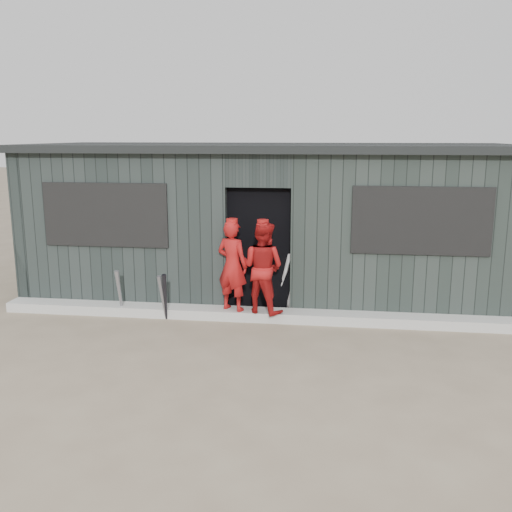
# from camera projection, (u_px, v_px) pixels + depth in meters

# --- Properties ---
(ground) EXTENTS (80.00, 80.00, 0.00)m
(ground) POSITION_uv_depth(u_px,v_px,m) (236.00, 366.00, 6.98)
(ground) COLOR #766651
(ground) RESTS_ON ground
(curb) EXTENTS (8.00, 0.36, 0.15)m
(curb) POSITION_uv_depth(u_px,v_px,m) (256.00, 315.00, 8.73)
(curb) COLOR #AAAAA5
(curb) RESTS_ON ground
(bat_left) EXTENTS (0.09, 0.21, 0.75)m
(bat_left) POSITION_uv_depth(u_px,v_px,m) (120.00, 293.00, 8.83)
(bat_left) COLOR gray
(bat_left) RESTS_ON ground
(bat_mid) EXTENTS (0.13, 0.24, 0.72)m
(bat_mid) POSITION_uv_depth(u_px,v_px,m) (163.00, 298.00, 8.62)
(bat_mid) COLOR gray
(bat_mid) RESTS_ON ground
(bat_right) EXTENTS (0.11, 0.23, 0.75)m
(bat_right) POSITION_uv_depth(u_px,v_px,m) (165.00, 297.00, 8.60)
(bat_right) COLOR black
(bat_right) RESTS_ON ground
(player_red_left) EXTENTS (0.59, 0.50, 1.38)m
(player_red_left) POSITION_uv_depth(u_px,v_px,m) (232.00, 266.00, 8.60)
(player_red_left) COLOR #A11313
(player_red_left) RESTS_ON curb
(player_red_right) EXTENTS (0.83, 0.75, 1.39)m
(player_red_right) POSITION_uv_depth(u_px,v_px,m) (263.00, 267.00, 8.49)
(player_red_right) COLOR #A31414
(player_red_right) RESTS_ON curb
(player_grey_back) EXTENTS (0.78, 0.65, 1.37)m
(player_grey_back) POSITION_uv_depth(u_px,v_px,m) (302.00, 271.00, 8.91)
(player_grey_back) COLOR #B6B6B6
(player_grey_back) RESTS_ON ground
(dugout) EXTENTS (8.30, 3.30, 2.62)m
(dugout) POSITION_uv_depth(u_px,v_px,m) (269.00, 220.00, 10.11)
(dugout) COLOR black
(dugout) RESTS_ON ground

